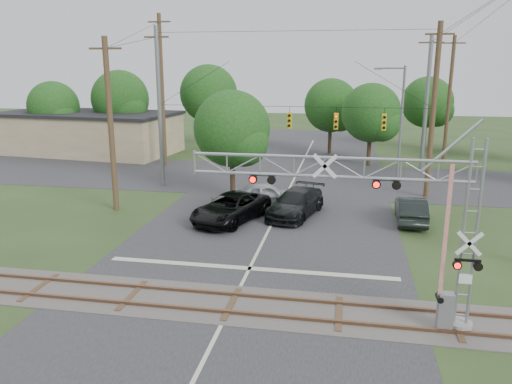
% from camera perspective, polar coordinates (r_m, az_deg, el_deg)
% --- Properties ---
extents(ground, '(160.00, 160.00, 0.00)m').
position_cam_1_polar(ground, '(17.58, -4.36, -15.68)').
color(ground, '#283D1C').
rests_on(ground, ground).
extents(road_main, '(14.00, 90.00, 0.02)m').
position_cam_1_polar(road_main, '(26.51, 1.14, -5.02)').
color(road_main, '#262628').
rests_on(road_main, ground).
extents(road_cross, '(90.00, 12.00, 0.02)m').
position_cam_1_polar(road_cross, '(39.88, 4.41, 1.55)').
color(road_cross, '#262628').
rests_on(road_cross, ground).
extents(railroad_track, '(90.00, 3.20, 0.17)m').
position_cam_1_polar(railroad_track, '(19.26, -2.82, -12.70)').
color(railroad_track, '#44403A').
rests_on(railroad_track, ground).
extents(crossing_gantry, '(9.75, 0.84, 6.58)m').
position_cam_1_polar(crossing_gantry, '(17.04, 14.10, -2.16)').
color(crossing_gantry, gray).
rests_on(crossing_gantry, ground).
extents(traffic_signal_span, '(19.34, 0.36, 11.50)m').
position_cam_1_polar(traffic_signal_span, '(34.97, 5.42, 9.09)').
color(traffic_signal_span, slate).
rests_on(traffic_signal_span, ground).
extents(pickup_black, '(4.35, 6.25, 1.59)m').
position_cam_1_polar(pickup_black, '(28.83, -2.89, -1.80)').
color(pickup_black, black).
rests_on(pickup_black, ground).
extents(car_dark, '(3.53, 5.82, 1.58)m').
position_cam_1_polar(car_dark, '(29.86, 4.58, -1.27)').
color(car_dark, black).
rests_on(car_dark, ground).
extents(sedan_silver, '(4.67, 2.94, 1.48)m').
position_cam_1_polar(sedan_silver, '(31.99, 1.19, -0.26)').
color(sedan_silver, '#B4B8BD').
rests_on(sedan_silver, ground).
extents(suv_dark, '(1.69, 4.55, 1.48)m').
position_cam_1_polar(suv_dark, '(29.95, 17.29, -1.93)').
color(suv_dark, black).
rests_on(suv_dark, ground).
extents(commercial_building, '(18.67, 10.97, 4.15)m').
position_cam_1_polar(commercial_building, '(54.39, -18.59, 6.48)').
color(commercial_building, '#8D845E').
rests_on(commercial_building, ground).
extents(streetlight, '(2.34, 0.24, 8.76)m').
position_cam_1_polar(streetlight, '(39.88, 16.04, 8.17)').
color(streetlight, slate).
rests_on(streetlight, ground).
extents(utility_poles, '(27.31, 27.46, 14.27)m').
position_cam_1_polar(utility_poles, '(36.96, 9.14, 10.16)').
color(utility_poles, '#45321F').
rests_on(utility_poles, ground).
extents(treeline, '(54.02, 29.39, 8.99)m').
position_cam_1_polar(treeline, '(48.22, 6.20, 9.90)').
color(treeline, '#382719').
rests_on(treeline, ground).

